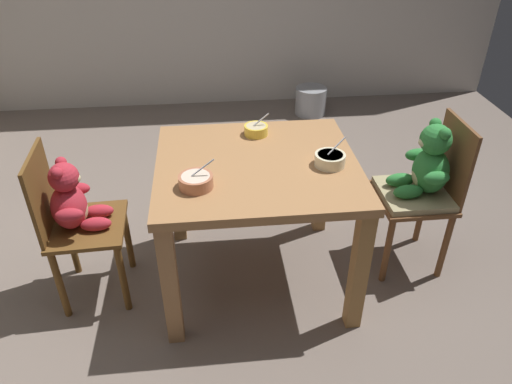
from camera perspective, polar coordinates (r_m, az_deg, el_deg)
ground_plane at (r=2.81m, az=0.11°, el=-10.02°), size 5.20×5.20×0.04m
dining_table at (r=2.41m, az=0.13°, el=0.95°), size 0.98×0.90×0.74m
teddy_chair_near_left at (r=2.52m, az=-20.82°, el=-1.97°), size 0.38×0.41×0.86m
teddy_chair_near_right at (r=2.71m, az=19.35°, el=1.75°), size 0.39×0.38×0.88m
porridge_bowl_terracotta_near_left at (r=2.16m, az=-7.13°, el=1.29°), size 0.17×0.16×0.13m
porridge_bowl_cream_near_right at (r=2.34m, az=8.74°, el=3.84°), size 0.15×0.15×0.13m
porridge_bowl_yellow_far_center at (r=2.60m, az=0.01°, el=7.38°), size 0.14×0.13×0.12m
metal_pail at (r=4.64m, az=6.50°, el=10.66°), size 0.29×0.29×0.26m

